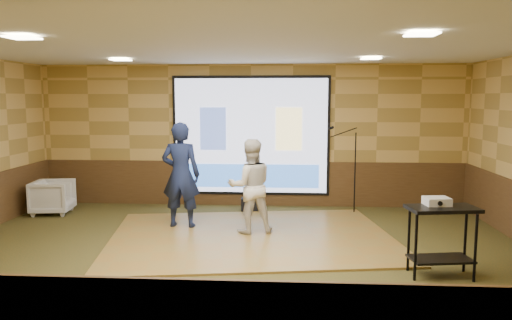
# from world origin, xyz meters

# --- Properties ---
(ground) EXTENTS (9.00, 9.00, 0.00)m
(ground) POSITION_xyz_m (0.00, 0.00, 0.00)
(ground) COLOR #2D3A1A
(ground) RESTS_ON ground
(room_shell) EXTENTS (9.04, 7.04, 3.02)m
(room_shell) POSITION_xyz_m (0.00, 0.00, 2.09)
(room_shell) COLOR tan
(room_shell) RESTS_ON ground
(wainscot_back) EXTENTS (9.00, 0.04, 0.95)m
(wainscot_back) POSITION_xyz_m (0.00, 3.48, 0.47)
(wainscot_back) COLOR #442C16
(wainscot_back) RESTS_ON ground
(projector_screen) EXTENTS (3.32, 0.06, 2.52)m
(projector_screen) POSITION_xyz_m (0.00, 3.44, 1.47)
(projector_screen) COLOR black
(projector_screen) RESTS_ON room_shell
(downlight_nw) EXTENTS (0.32, 0.32, 0.02)m
(downlight_nw) POSITION_xyz_m (-2.20, 1.80, 2.97)
(downlight_nw) COLOR beige
(downlight_nw) RESTS_ON room_shell
(downlight_ne) EXTENTS (0.32, 0.32, 0.02)m
(downlight_ne) POSITION_xyz_m (2.20, 1.80, 2.97)
(downlight_ne) COLOR beige
(downlight_ne) RESTS_ON room_shell
(downlight_sw) EXTENTS (0.32, 0.32, 0.02)m
(downlight_sw) POSITION_xyz_m (-2.20, -1.50, 2.97)
(downlight_sw) COLOR beige
(downlight_sw) RESTS_ON room_shell
(downlight_se) EXTENTS (0.32, 0.32, 0.02)m
(downlight_se) POSITION_xyz_m (2.20, -1.50, 2.97)
(downlight_se) COLOR beige
(downlight_se) RESTS_ON room_shell
(dance_floor) EXTENTS (5.07, 4.16, 0.03)m
(dance_floor) POSITION_xyz_m (0.20, 0.98, 0.02)
(dance_floor) COLOR olive
(dance_floor) RESTS_ON ground
(player_left) EXTENTS (0.69, 0.47, 1.85)m
(player_left) POSITION_xyz_m (-1.09, 1.50, 0.96)
(player_left) COLOR #151D41
(player_left) RESTS_ON dance_floor
(player_right) EXTENTS (0.90, 0.78, 1.59)m
(player_right) POSITION_xyz_m (0.16, 1.19, 0.83)
(player_right) COLOR silver
(player_right) RESTS_ON dance_floor
(av_table) EXTENTS (0.87, 0.46, 0.92)m
(av_table) POSITION_xyz_m (2.77, -0.66, 0.63)
(av_table) COLOR black
(av_table) RESTS_ON ground
(projector) EXTENTS (0.34, 0.29, 0.10)m
(projector) POSITION_xyz_m (2.72, -0.56, 0.97)
(projector) COLOR silver
(projector) RESTS_ON av_table
(mic_stand) EXTENTS (0.69, 0.28, 1.75)m
(mic_stand) POSITION_xyz_m (2.06, 2.84, 0.49)
(mic_stand) COLOR black
(mic_stand) RESTS_ON ground
(banquet_chair) EXTENTS (0.83, 0.81, 0.68)m
(banquet_chair) POSITION_xyz_m (-3.88, 2.43, 0.34)
(banquet_chair) COLOR gray
(banquet_chair) RESTS_ON ground
(duffel_bag) EXTENTS (0.44, 0.31, 0.26)m
(duffel_bag) POSITION_xyz_m (0.05, 2.96, 0.13)
(duffel_bag) COLOR black
(duffel_bag) RESTS_ON ground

